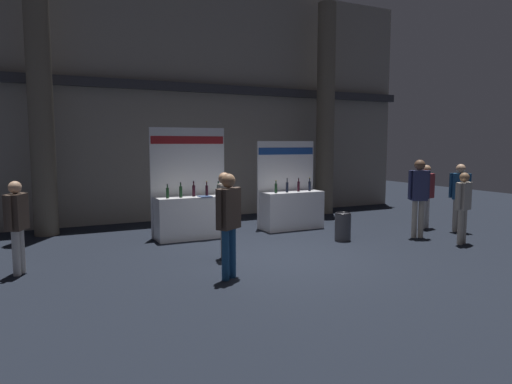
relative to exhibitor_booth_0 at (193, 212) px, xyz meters
The scene contains 12 objects.
ground_plane 2.70m from the exhibitor_booth_0, 69.05° to the right, with size 29.16×29.16×0.00m, color black.
hall_colonnade 3.98m from the exhibitor_booth_0, 70.64° to the left, with size 14.58×1.34×6.89m.
exhibitor_booth_0 is the anchor object (origin of this frame).
exhibitor_booth_1 2.67m from the exhibitor_booth_0, ahead, with size 1.67×0.66×2.27m.
trash_bin 3.49m from the exhibitor_booth_0, 30.40° to the right, with size 0.36×0.36×0.64m.
visitor_0 3.91m from the exhibitor_booth_0, 156.25° to the right, with size 0.38×0.51×1.59m.
visitor_1 6.60m from the exhibitor_booth_0, 19.63° to the right, with size 0.37×0.42×1.70m.
visitor_2 6.06m from the exhibitor_booth_0, 32.03° to the right, with size 0.53×0.30×1.58m.
visitor_3 3.42m from the exhibitor_booth_0, 97.93° to the right, with size 0.51×0.40×1.73m.
visitor_4 5.30m from the exhibitor_booth_0, 25.61° to the right, with size 0.48×0.37×1.83m.
visitor_5 6.02m from the exhibitor_booth_0, 14.40° to the right, with size 0.58×0.32×1.65m.
visitor_6 2.18m from the exhibitor_booth_0, 91.53° to the right, with size 0.26×0.49×1.66m.
Camera 1 is at (-4.13, -7.56, 2.21)m, focal length 31.57 mm.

